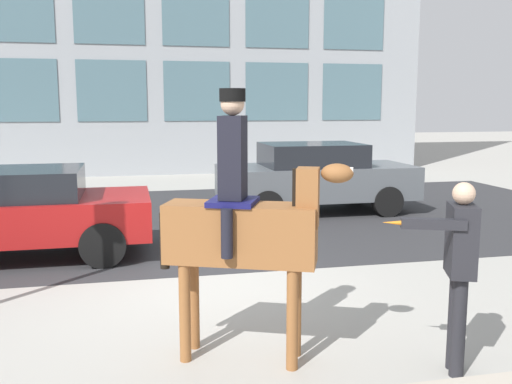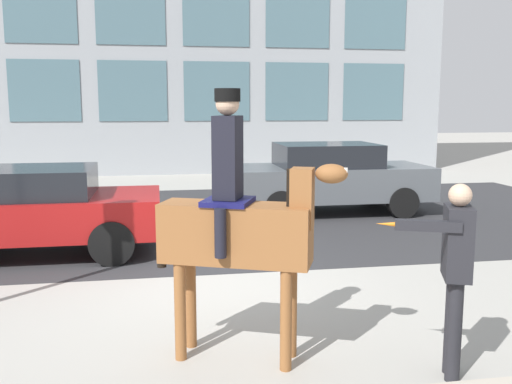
{
  "view_description": "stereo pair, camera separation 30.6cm",
  "coord_description": "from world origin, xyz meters",
  "px_view_note": "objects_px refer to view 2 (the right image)",
  "views": [
    {
      "loc": [
        -0.96,
        -7.43,
        2.44
      ],
      "look_at": [
        0.4,
        -1.36,
        1.49
      ],
      "focal_mm": 40.0,
      "sensor_mm": 36.0,
      "label": 1
    },
    {
      "loc": [
        -0.67,
        -7.49,
        2.44
      ],
      "look_at": [
        0.4,
        -1.36,
        1.49
      ],
      "focal_mm": 40.0,
      "sensor_mm": 36.0,
      "label": 2
    }
  ],
  "objects_px": {
    "mounted_horse_lead": "(239,225)",
    "street_car_far_lane": "(330,177)",
    "pedestrian_bystander": "(455,265)",
    "street_car_near_lane": "(38,209)"
  },
  "relations": [
    {
      "from": "mounted_horse_lead",
      "to": "pedestrian_bystander",
      "type": "distance_m",
      "value": 1.98
    },
    {
      "from": "street_car_far_lane",
      "to": "street_car_near_lane",
      "type": "bearing_deg",
      "value": -154.49
    },
    {
      "from": "mounted_horse_lead",
      "to": "street_car_far_lane",
      "type": "bearing_deg",
      "value": 89.11
    },
    {
      "from": "pedestrian_bystander",
      "to": "street_car_near_lane",
      "type": "xyz_separation_m",
      "value": [
        -4.52,
        5.14,
        -0.28
      ]
    },
    {
      "from": "mounted_horse_lead",
      "to": "street_car_far_lane",
      "type": "xyz_separation_m",
      "value": [
        3.12,
        7.2,
        -0.5
      ]
    },
    {
      "from": "pedestrian_bystander",
      "to": "street_car_near_lane",
      "type": "bearing_deg",
      "value": -27.52
    },
    {
      "from": "mounted_horse_lead",
      "to": "pedestrian_bystander",
      "type": "relative_size",
      "value": 1.46
    },
    {
      "from": "street_car_far_lane",
      "to": "mounted_horse_lead",
      "type": "bearing_deg",
      "value": -113.42
    },
    {
      "from": "pedestrian_bystander",
      "to": "street_car_near_lane",
      "type": "distance_m",
      "value": 6.85
    },
    {
      "from": "street_car_near_lane",
      "to": "street_car_far_lane",
      "type": "relative_size",
      "value": 0.88
    }
  ]
}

